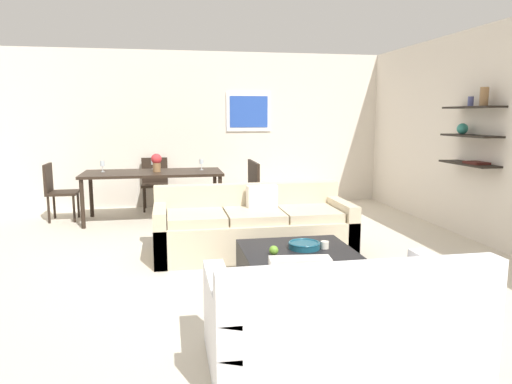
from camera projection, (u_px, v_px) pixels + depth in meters
ground_plane at (250, 262)px, 5.24m from camera, size 18.00×18.00×0.00m
back_wall_unit at (233, 129)px, 8.50m from camera, size 8.40×0.09×2.70m
right_wall_shelf_unit at (472, 135)px, 6.15m from camera, size 0.34×8.20×2.70m
sofa_beige at (253, 229)px, 5.54m from camera, size 2.26×0.90×0.78m
loveseat_white at (340, 321)px, 3.05m from camera, size 1.69×0.90×0.78m
coffee_table at (298, 269)px, 4.40m from camera, size 1.02×0.93×0.38m
decorative_bowl at (304, 245)px, 4.40m from camera, size 0.30×0.30×0.06m
candle_jar at (325, 245)px, 4.40m from camera, size 0.08×0.08×0.07m
apple_on_coffee_table at (274, 250)px, 4.20m from camera, size 0.08×0.08×0.08m
dining_table at (153, 176)px, 7.27m from camera, size 2.09×0.93×0.75m
dining_chair_left_far at (57, 188)px, 7.24m from camera, size 0.44×0.44×0.88m
dining_chair_right_far at (244, 183)px, 7.76m from camera, size 0.44×0.44×0.88m
dining_chair_right_near at (249, 187)px, 7.35m from camera, size 0.44×0.44×0.88m
dining_chair_head at (155, 180)px, 8.14m from camera, size 0.44×0.44×0.88m
wine_glass_left_far at (102, 164)px, 7.21m from camera, size 0.06×0.06×0.17m
wine_glass_head at (153, 162)px, 7.63m from camera, size 0.07×0.07×0.17m
wine_glass_right_far at (201, 162)px, 7.48m from camera, size 0.06×0.06×0.17m
centerpiece_vase at (156, 162)px, 7.21m from camera, size 0.16×0.16×0.28m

